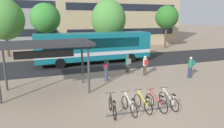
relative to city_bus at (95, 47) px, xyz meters
name	(u,v)px	position (x,y,z in m)	size (l,w,h in m)	color
ground	(141,105)	(-0.36, -11.23, -1.78)	(200.00, 200.00, 0.00)	gray
bus_lane_asphalt	(92,63)	(-0.36, 0.00, -1.77)	(80.00, 7.20, 0.01)	#232326
city_bus	(95,47)	(0.00, 0.00, 0.00)	(12.07, 2.80, 3.20)	#0F6070
bike_rack	(143,110)	(-0.64, -11.89, -1.68)	(3.94, 0.23, 0.70)	#47474C
parked_bicycle_black_0	(112,108)	(-2.25, -11.72, -1.39)	(0.52, 1.72, 0.99)	black
parked_bicycle_white_1	(129,106)	(-1.37, -11.79, -1.39)	(0.52, 1.72, 0.99)	black
parked_bicycle_yellow_2	(143,103)	(-0.58, -11.78, -1.39)	(0.52, 1.72, 0.99)	black
parked_bicycle_red_3	(156,103)	(0.13, -11.91, -1.39)	(0.52, 1.70, 0.99)	black
parked_bicycle_white_4	(168,101)	(0.88, -11.94, -1.39)	(0.52, 1.72, 0.99)	black
transit_shelter	(44,46)	(-5.17, -7.27, 1.28)	(5.96, 3.09, 3.27)	#38383D
commuter_grey_pack_0	(128,63)	(1.49, -5.19, -0.82)	(0.36, 0.54, 1.66)	#47382D
commuter_maroon_pack_1	(106,68)	(-0.84, -6.43, -0.76)	(0.53, 0.61, 1.76)	#2D3851
commuter_red_pack_2	(145,64)	(2.72, -5.97, -0.82)	(0.37, 0.55, 1.66)	#47382D
commuter_teal_pack_3	(191,66)	(5.81, -7.83, -0.78)	(0.54, 0.36, 1.73)	#2D3851
street_tree_0	(167,17)	(13.21, 6.59, 3.03)	(3.48, 3.48, 6.60)	brown
street_tree_1	(5,19)	(-9.23, 7.08, 2.76)	(4.57, 4.57, 7.01)	brown
street_tree_2	(45,18)	(-4.62, 5.30, 2.90)	(3.51, 3.51, 6.46)	brown
street_tree_3	(109,19)	(3.30, 5.19, 2.75)	(4.50, 4.50, 7.09)	brown
building_right_wing	(111,0)	(8.12, 17.89, 6.24)	(21.74, 13.64, 16.04)	tan
building_centre_block	(57,3)	(-0.78, 31.88, 6.51)	(18.82, 11.03, 16.58)	brown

